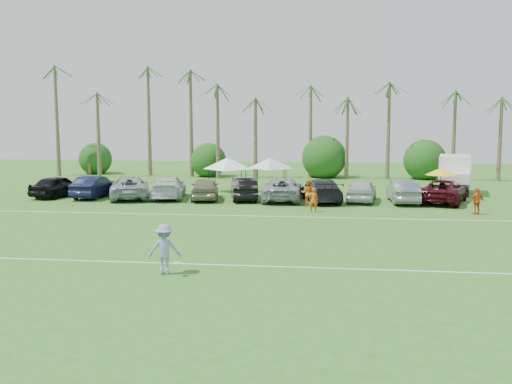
# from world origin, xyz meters

# --- Properties ---
(ground) EXTENTS (120.00, 120.00, 0.00)m
(ground) POSITION_xyz_m (0.00, 0.00, 0.00)
(ground) COLOR #316A1F
(ground) RESTS_ON ground
(field_lines) EXTENTS (80.00, 12.10, 0.01)m
(field_lines) POSITION_xyz_m (0.00, 8.00, 0.01)
(field_lines) COLOR white
(field_lines) RESTS_ON ground
(palm_tree_0) EXTENTS (2.40, 2.40, 8.90)m
(palm_tree_0) POSITION_xyz_m (-22.00, 38.00, 7.48)
(palm_tree_0) COLOR brown
(palm_tree_0) RESTS_ON ground
(palm_tree_1) EXTENTS (2.40, 2.40, 9.90)m
(palm_tree_1) POSITION_xyz_m (-17.00, 38.00, 8.35)
(palm_tree_1) COLOR brown
(palm_tree_1) RESTS_ON ground
(palm_tree_2) EXTENTS (2.40, 2.40, 10.90)m
(palm_tree_2) POSITION_xyz_m (-12.00, 38.00, 9.21)
(palm_tree_2) COLOR brown
(palm_tree_2) RESTS_ON ground
(palm_tree_3) EXTENTS (2.40, 2.40, 11.90)m
(palm_tree_3) POSITION_xyz_m (-8.00, 38.00, 10.06)
(palm_tree_3) COLOR brown
(palm_tree_3) RESTS_ON ground
(palm_tree_4) EXTENTS (2.40, 2.40, 8.90)m
(palm_tree_4) POSITION_xyz_m (-4.00, 38.00, 7.48)
(palm_tree_4) COLOR brown
(palm_tree_4) RESTS_ON ground
(palm_tree_5) EXTENTS (2.40, 2.40, 9.90)m
(palm_tree_5) POSITION_xyz_m (0.00, 38.00, 8.35)
(palm_tree_5) COLOR brown
(palm_tree_5) RESTS_ON ground
(palm_tree_6) EXTENTS (2.40, 2.40, 10.90)m
(palm_tree_6) POSITION_xyz_m (4.00, 38.00, 9.21)
(palm_tree_6) COLOR brown
(palm_tree_6) RESTS_ON ground
(palm_tree_7) EXTENTS (2.40, 2.40, 11.90)m
(palm_tree_7) POSITION_xyz_m (8.00, 38.00, 10.06)
(palm_tree_7) COLOR brown
(palm_tree_7) RESTS_ON ground
(palm_tree_8) EXTENTS (2.40, 2.40, 8.90)m
(palm_tree_8) POSITION_xyz_m (13.00, 38.00, 7.48)
(palm_tree_8) COLOR brown
(palm_tree_8) RESTS_ON ground
(palm_tree_9) EXTENTS (2.40, 2.40, 9.90)m
(palm_tree_9) POSITION_xyz_m (18.00, 38.00, 8.35)
(palm_tree_9) COLOR brown
(palm_tree_9) RESTS_ON ground
(palm_tree_10) EXTENTS (2.40, 2.40, 10.90)m
(palm_tree_10) POSITION_xyz_m (23.00, 38.00, 9.21)
(palm_tree_10) COLOR brown
(palm_tree_10) RESTS_ON ground
(bush_tree_0) EXTENTS (4.00, 4.00, 4.00)m
(bush_tree_0) POSITION_xyz_m (-19.00, 39.00, 1.80)
(bush_tree_0) COLOR brown
(bush_tree_0) RESTS_ON ground
(bush_tree_1) EXTENTS (4.00, 4.00, 4.00)m
(bush_tree_1) POSITION_xyz_m (-6.00, 39.00, 1.80)
(bush_tree_1) COLOR brown
(bush_tree_1) RESTS_ON ground
(bush_tree_2) EXTENTS (4.00, 4.00, 4.00)m
(bush_tree_2) POSITION_xyz_m (6.00, 39.00, 1.80)
(bush_tree_2) COLOR brown
(bush_tree_2) RESTS_ON ground
(bush_tree_3) EXTENTS (4.00, 4.00, 4.00)m
(bush_tree_3) POSITION_xyz_m (16.00, 39.00, 1.80)
(bush_tree_3) COLOR brown
(bush_tree_3) RESTS_ON ground
(sideline_player_a) EXTENTS (0.59, 0.40, 1.59)m
(sideline_player_a) POSITION_xyz_m (5.38, 16.01, 0.79)
(sideline_player_a) COLOR #D55917
(sideline_player_a) RESTS_ON ground
(sideline_player_b) EXTENTS (0.90, 0.70, 1.84)m
(sideline_player_b) POSITION_xyz_m (4.94, 18.52, 0.92)
(sideline_player_b) COLOR orange
(sideline_player_b) RESTS_ON ground
(sideline_player_c) EXTENTS (1.06, 0.71, 1.68)m
(sideline_player_c) POSITION_xyz_m (15.57, 16.28, 0.84)
(sideline_player_c) COLOR #DC5218
(sideline_player_c) RESTS_ON ground
(box_truck) EXTENTS (3.47, 6.30, 3.07)m
(box_truck) POSITION_xyz_m (16.22, 25.77, 1.64)
(box_truck) COLOR silver
(box_truck) RESTS_ON ground
(canopy_tent_left) EXTENTS (4.07, 4.07, 3.30)m
(canopy_tent_left) POSITION_xyz_m (-1.83, 25.53, 2.83)
(canopy_tent_left) COLOR black
(canopy_tent_left) RESTS_ON ground
(canopy_tent_right) EXTENTS (3.88, 3.88, 3.15)m
(canopy_tent_right) POSITION_xyz_m (1.49, 27.66, 2.69)
(canopy_tent_right) COLOR black
(canopy_tent_right) RESTS_ON ground
(market_umbrella) EXTENTS (2.27, 2.27, 2.52)m
(market_umbrella) POSITION_xyz_m (14.28, 21.18, 2.26)
(market_umbrella) COLOR black
(market_umbrella) RESTS_ON ground
(frisbee_player) EXTENTS (1.38, 0.90, 1.94)m
(frisbee_player) POSITION_xyz_m (0.00, 0.44, 0.97)
(frisbee_player) COLOR #888AC2
(frisbee_player) RESTS_ON ground
(parked_car_0) EXTENTS (3.20, 5.23, 1.66)m
(parked_car_0) POSITION_xyz_m (-14.27, 20.98, 0.83)
(parked_car_0) COLOR black
(parked_car_0) RESTS_ON ground
(parked_car_1) EXTENTS (1.88, 5.09, 1.66)m
(parked_car_1) POSITION_xyz_m (-11.39, 21.00, 0.83)
(parked_car_1) COLOR black
(parked_car_1) RESTS_ON ground
(parked_car_2) EXTENTS (4.50, 6.55, 1.66)m
(parked_car_2) POSITION_xyz_m (-8.51, 20.80, 0.83)
(parked_car_2) COLOR #949AA1
(parked_car_2) RESTS_ON ground
(parked_car_3) EXTENTS (3.23, 6.03, 1.66)m
(parked_car_3) POSITION_xyz_m (-5.63, 21.23, 0.83)
(parked_car_3) COLOR silver
(parked_car_3) RESTS_ON ground
(parked_car_4) EXTENTS (2.77, 5.14, 1.66)m
(parked_car_4) POSITION_xyz_m (-2.75, 20.86, 0.83)
(parked_car_4) COLOR gray
(parked_car_4) RESTS_ON ground
(parked_car_5) EXTENTS (2.73, 5.29, 1.66)m
(parked_car_5) POSITION_xyz_m (0.13, 21.20, 0.83)
(parked_car_5) COLOR black
(parked_car_5) RESTS_ON ground
(parked_car_6) EXTENTS (2.88, 6.04, 1.66)m
(parked_car_6) POSITION_xyz_m (3.00, 21.10, 0.83)
(parked_car_6) COLOR #959CA3
(parked_car_6) RESTS_ON ground
(parked_car_7) EXTENTS (3.35, 6.06, 1.66)m
(parked_car_7) POSITION_xyz_m (5.88, 20.85, 0.83)
(parked_car_7) COLOR black
(parked_car_7) RESTS_ON ground
(parked_car_8) EXTENTS (2.60, 5.10, 1.66)m
(parked_car_8) POSITION_xyz_m (8.76, 21.20, 0.83)
(parked_car_8) COLOR silver
(parked_car_8) RESTS_ON ground
(parked_car_9) EXTENTS (1.92, 5.10, 1.66)m
(parked_car_9) POSITION_xyz_m (11.64, 20.99, 0.83)
(parked_car_9) COLOR slate
(parked_car_9) RESTS_ON ground
(parked_car_10) EXTENTS (4.62, 6.56, 1.66)m
(parked_car_10) POSITION_xyz_m (14.52, 21.26, 0.83)
(parked_car_10) COLOR #420A13
(parked_car_10) RESTS_ON ground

